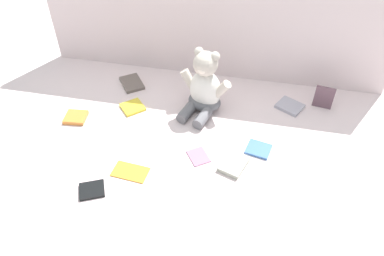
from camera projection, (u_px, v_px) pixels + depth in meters
The scene contains 13 objects.
ground_plane at pixel (196, 129), 1.66m from camera, with size 3.20×3.20×0.00m, color silver.
backdrop_drape at pixel (214, 23), 1.79m from camera, with size 1.67×0.03×0.57m, color silver.
teddy_bear at pixel (204, 88), 1.70m from camera, with size 0.25×0.25×0.30m.
book_case_0 at pixel (133, 107), 1.77m from camera, with size 0.10×0.10×0.01m, color yellow.
book_case_1 at pixel (234, 164), 1.50m from camera, with size 0.09×0.12×0.02m, color #A1A394.
book_case_2 at pixel (258, 149), 1.57m from camera, with size 0.09×0.10×0.01m, color #3A68AA.
book_case_3 at pixel (92, 190), 1.41m from camera, with size 0.08×0.09×0.01m, color black.
book_case_4 at pixel (132, 83), 1.90m from camera, with size 0.09×0.13×0.02m, color #61564F.
book_case_5 at pixel (290, 106), 1.77m from camera, with size 0.09×0.11×0.02m, color #A29FAD.
book_case_6 at pixel (324, 97), 1.74m from camera, with size 0.09×0.01×0.11m, color #634652.
book_case_7 at pixel (130, 171), 1.48m from camera, with size 0.08×0.14×0.01m, color orange.
book_case_8 at pixel (198, 156), 1.54m from camera, with size 0.07×0.09×0.01m, color #AB6D8F.
book_case_9 at pixel (76, 117), 1.71m from camera, with size 0.09×0.09×0.02m, color orange.
Camera 1 is at (0.23, -1.19, 1.14)m, focal length 35.63 mm.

